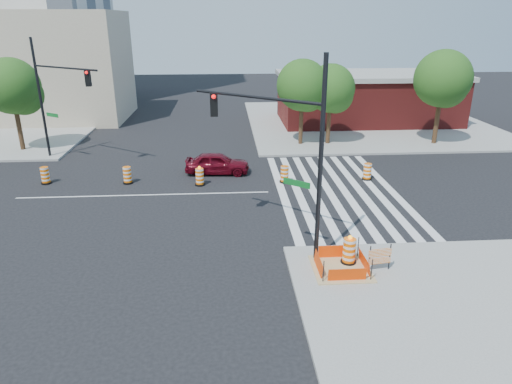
% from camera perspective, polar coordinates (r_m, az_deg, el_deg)
% --- Properties ---
extents(ground, '(120.00, 120.00, 0.00)m').
position_cam_1_polar(ground, '(26.36, -13.81, -0.37)').
color(ground, black).
rests_on(ground, ground).
extents(sidewalk_ne, '(22.00, 22.00, 0.15)m').
position_cam_1_polar(sidewalk_ne, '(45.24, 13.48, 8.55)').
color(sidewalk_ne, gray).
rests_on(sidewalk_ne, ground).
extents(crosswalk_east, '(6.75, 13.50, 0.01)m').
position_cam_1_polar(crosswalk_east, '(26.70, 9.99, 0.22)').
color(crosswalk_east, silver).
rests_on(crosswalk_east, ground).
extents(lane_centerline, '(14.00, 0.12, 0.01)m').
position_cam_1_polar(lane_centerline, '(26.35, -13.81, -0.36)').
color(lane_centerline, silver).
rests_on(lane_centerline, ground).
extents(excavation_pit, '(2.20, 2.20, 0.90)m').
position_cam_1_polar(excavation_pit, '(18.24, 10.58, -9.26)').
color(excavation_pit, tan).
rests_on(excavation_pit, ground).
extents(brick_storefront, '(16.50, 8.50, 4.60)m').
position_cam_1_polar(brick_storefront, '(44.84, 13.72, 11.35)').
color(brick_storefront, maroon).
rests_on(brick_storefront, ground).
extents(beige_midrise, '(14.00, 10.00, 10.00)m').
position_cam_1_polar(beige_midrise, '(49.32, -24.42, 14.10)').
color(beige_midrise, '#B7A68C').
rests_on(beige_midrise, ground).
extents(red_coupe, '(4.12, 1.86, 1.37)m').
position_cam_1_polar(red_coupe, '(29.09, -4.86, 3.61)').
color(red_coupe, '#5A0714').
rests_on(red_coupe, ground).
extents(signal_pole_se, '(4.84, 3.88, 8.03)m').
position_cam_1_polar(signal_pole_se, '(17.96, 3.39, 6.82)').
color(signal_pole_se, black).
rests_on(signal_pole_se, ground).
extents(signal_pole_nw, '(5.03, 3.61, 8.01)m').
position_cam_1_polar(signal_pole_nw, '(33.44, -23.87, 11.64)').
color(signal_pole_nw, black).
rests_on(signal_pole_nw, ground).
extents(pit_drum, '(0.63, 0.63, 1.23)m').
position_cam_1_polar(pit_drum, '(18.50, 11.55, -7.34)').
color(pit_drum, black).
rests_on(pit_drum, ground).
extents(barricade, '(0.93, 0.17, 1.09)m').
position_cam_1_polar(barricade, '(18.24, 15.22, -7.79)').
color(barricade, '#FB6905').
rests_on(barricade, ground).
extents(tree_north_b, '(3.99, 3.99, 6.78)m').
position_cam_1_polar(tree_north_b, '(37.59, -28.10, 11.26)').
color(tree_north_b, '#382314').
rests_on(tree_north_b, ground).
extents(tree_north_c, '(3.86, 3.86, 6.55)m').
position_cam_1_polar(tree_north_c, '(35.17, 5.86, 12.78)').
color(tree_north_c, '#382314').
rests_on(tree_north_c, ground).
extents(tree_north_d, '(3.66, 3.65, 6.20)m').
position_cam_1_polar(tree_north_d, '(35.65, 9.34, 12.34)').
color(tree_north_d, '#382314').
rests_on(tree_north_d, ground).
extents(tree_north_e, '(4.25, 4.25, 7.22)m').
position_cam_1_polar(tree_north_e, '(37.81, 22.32, 12.63)').
color(tree_north_e, '#382314').
rests_on(tree_north_e, ground).
extents(median_drum_1, '(0.60, 0.60, 1.02)m').
position_cam_1_polar(median_drum_1, '(30.01, -24.85, 1.83)').
color(median_drum_1, black).
rests_on(median_drum_1, ground).
extents(median_drum_2, '(0.60, 0.60, 1.02)m').
position_cam_1_polar(median_drum_2, '(28.34, -15.77, 1.97)').
color(median_drum_2, black).
rests_on(median_drum_2, ground).
extents(median_drum_3, '(0.60, 0.60, 1.18)m').
position_cam_1_polar(median_drum_3, '(27.17, -7.05, 1.84)').
color(median_drum_3, black).
rests_on(median_drum_3, ground).
extents(median_drum_4, '(0.60, 0.60, 1.02)m').
position_cam_1_polar(median_drum_4, '(27.48, 3.58, 2.15)').
color(median_drum_4, black).
rests_on(median_drum_4, ground).
extents(median_drum_5, '(0.60, 0.60, 1.02)m').
position_cam_1_polar(median_drum_5, '(28.73, 13.74, 2.42)').
color(median_drum_5, black).
rests_on(median_drum_5, ground).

